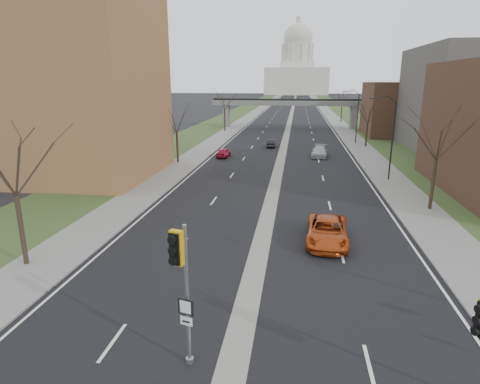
% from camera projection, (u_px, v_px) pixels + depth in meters
% --- Properties ---
extents(road_surface, '(20.00, 600.00, 0.01)m').
position_uv_depth(road_surface, '(293.00, 108.00, 156.64)').
color(road_surface, black).
rests_on(road_surface, ground).
extents(median_strip, '(1.20, 600.00, 0.02)m').
position_uv_depth(median_strip, '(293.00, 108.00, 156.65)').
color(median_strip, gray).
rests_on(median_strip, ground).
extents(sidewalk_right, '(4.00, 600.00, 0.12)m').
position_uv_depth(sidewalk_right, '(324.00, 108.00, 155.00)').
color(sidewalk_right, gray).
rests_on(sidewalk_right, ground).
extents(sidewalk_left, '(4.00, 600.00, 0.12)m').
position_uv_depth(sidewalk_left, '(262.00, 108.00, 158.26)').
color(sidewalk_left, gray).
rests_on(sidewalk_left, ground).
extents(grass_verge_right, '(8.00, 600.00, 0.10)m').
position_uv_depth(grass_verge_right, '(340.00, 108.00, 154.19)').
color(grass_verge_right, '#314821').
rests_on(grass_verge_right, ground).
extents(grass_verge_left, '(8.00, 600.00, 0.10)m').
position_uv_depth(grass_verge_left, '(247.00, 108.00, 159.08)').
color(grass_verge_left, '#314821').
rests_on(grass_verge_left, ground).
extents(apartment_building, '(25.00, 16.00, 22.00)m').
position_uv_depth(apartment_building, '(34.00, 73.00, 42.75)').
color(apartment_building, '#935D3A').
rests_on(apartment_building, ground).
extents(commercial_block_far, '(14.00, 14.00, 10.00)m').
position_uv_depth(commercial_block_far, '(404.00, 109.00, 76.00)').
color(commercial_block_far, '#523626').
rests_on(commercial_block_far, ground).
extents(pedestrian_bridge, '(34.00, 3.00, 6.45)m').
position_uv_depth(pedestrian_bridge, '(289.00, 106.00, 88.57)').
color(pedestrian_bridge, slate).
rests_on(pedestrian_bridge, ground).
extents(capitol, '(48.00, 42.00, 55.75)m').
position_uv_depth(capitol, '(297.00, 70.00, 313.88)').
color(capitol, silver).
rests_on(capitol, ground).
extents(streetlight_mid, '(2.61, 0.20, 8.70)m').
position_uv_depth(streetlight_mid, '(387.00, 114.00, 40.71)').
color(streetlight_mid, black).
rests_on(streetlight_mid, sidewalk_right).
extents(streetlight_far, '(2.61, 0.20, 8.70)m').
position_uv_depth(streetlight_far, '(353.00, 102.00, 65.52)').
color(streetlight_far, black).
rests_on(streetlight_far, sidewalk_right).
extents(tree_left_a, '(7.20, 7.20, 9.40)m').
position_uv_depth(tree_left_a, '(9.00, 150.00, 21.16)').
color(tree_left_a, '#382B21').
rests_on(tree_left_a, sidewalk_left).
extents(tree_left_b, '(6.75, 6.75, 8.81)m').
position_uv_depth(tree_left_b, '(176.00, 114.00, 49.89)').
color(tree_left_b, '#382B21').
rests_on(tree_left_b, sidewalk_left).
extents(tree_left_c, '(7.65, 7.65, 9.99)m').
position_uv_depth(tree_left_c, '(224.00, 97.00, 82.11)').
color(tree_left_c, '#382B21').
rests_on(tree_left_c, sidewalk_left).
extents(tree_right_a, '(7.20, 7.20, 9.40)m').
position_uv_depth(tree_right_a, '(440.00, 128.00, 30.98)').
color(tree_right_a, '#382B21').
rests_on(tree_right_a, sidewalk_right).
extents(tree_right_b, '(6.30, 6.30, 8.22)m').
position_uv_depth(tree_right_b, '(369.00, 110.00, 62.69)').
color(tree_right_b, '#382B21').
rests_on(tree_right_b, sidewalk_right).
extents(tree_right_c, '(7.65, 7.65, 9.99)m').
position_uv_depth(tree_right_c, '(343.00, 94.00, 100.52)').
color(tree_right_c, '#382B21').
rests_on(tree_right_c, sidewalk_right).
extents(signal_pole_median, '(0.72, 0.92, 5.49)m').
position_uv_depth(signal_pole_median, '(181.00, 273.00, 13.69)').
color(signal_pole_median, gray).
rests_on(signal_pole_median, ground).
extents(car_left_near, '(1.66, 3.82, 1.28)m').
position_uv_depth(car_left_near, '(223.00, 152.00, 55.42)').
color(car_left_near, maroon).
rests_on(car_left_near, ground).
extents(car_left_far, '(1.42, 3.75, 1.22)m').
position_uv_depth(car_left_far, '(271.00, 143.00, 63.85)').
color(car_left_far, black).
rests_on(car_left_far, ground).
extents(car_right_near, '(2.94, 5.78, 1.57)m').
position_uv_depth(car_right_near, '(327.00, 231.00, 25.95)').
color(car_right_near, '#B34113').
rests_on(car_right_near, ground).
extents(car_right_mid, '(2.54, 5.24, 1.47)m').
position_uv_depth(car_right_mid, '(320.00, 151.00, 55.73)').
color(car_right_mid, '#A8AAB0').
rests_on(car_right_mid, ground).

